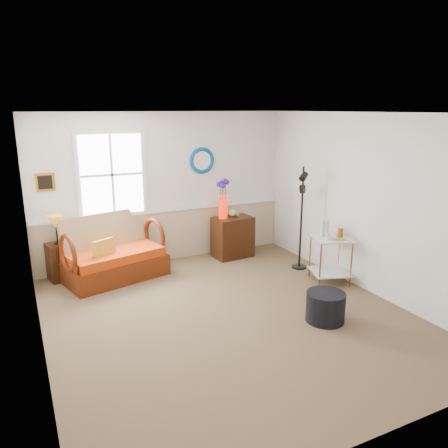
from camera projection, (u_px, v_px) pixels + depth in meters
name	position (u px, v px, depth m)	size (l,w,h in m)	color
floor	(228.00, 316.00, 5.75)	(4.50, 5.00, 0.01)	brown
ceiling	(229.00, 113.00, 5.08)	(4.50, 5.00, 0.01)	white
walls	(229.00, 221.00, 5.42)	(4.51, 5.01, 2.60)	silver
wainscot	(167.00, 235.00, 7.79)	(4.46, 0.02, 0.90)	tan
chair_rail	(166.00, 210.00, 7.66)	(4.46, 0.04, 0.06)	white
window	(112.00, 175.00, 7.11)	(1.14, 0.06, 1.44)	white
picture	(45.00, 182.00, 6.70)	(0.28, 0.03, 0.28)	#BF8219
mirror	(202.00, 160.00, 7.75)	(0.47, 0.47, 0.07)	#0063A9
loveseat	(114.00, 248.00, 6.92)	(1.54, 0.87, 1.01)	#612008
throw_pillow	(104.00, 251.00, 6.73)	(0.37, 0.09, 0.37)	orange
lamp_stand	(60.00, 262.00, 6.90)	(0.34, 0.34, 0.60)	black
table_lamp	(56.00, 230.00, 6.74)	(0.25, 0.25, 0.46)	#BF7A1C
potted_plant	(66.00, 234.00, 6.86)	(0.33, 0.37, 0.29)	#4D7F3C
cabinet	(233.00, 237.00, 7.97)	(0.69, 0.45, 0.74)	black
flower_vase	(223.00, 199.00, 7.74)	(0.20, 0.20, 0.69)	red
side_table	(330.00, 260.00, 6.79)	(0.58, 0.58, 0.73)	#AA7533
tabletop_items	(333.00, 229.00, 6.69)	(0.41, 0.41, 0.25)	silver
floor_lamp	(301.00, 219.00, 7.27)	(0.25, 0.25, 1.74)	black
ottoman	(325.00, 307.00, 5.58)	(0.50, 0.50, 0.38)	black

